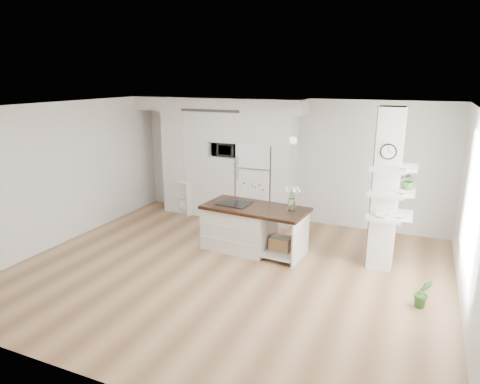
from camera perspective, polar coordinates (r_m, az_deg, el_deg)
The scene contains 14 objects.
floor at distance 7.30m, azimuth -1.56°, elevation -10.41°, with size 7.00×6.00×0.01m, color tan.
room at distance 6.71m, azimuth -1.68°, elevation 4.03°, with size 7.04×6.04×2.72m.
cabinet_wall at distance 9.76m, azimuth -2.70°, elevation 5.46°, with size 4.00×0.71×2.70m.
refrigerator at distance 9.53m, azimuth 2.37°, elevation 1.36°, with size 0.78×0.69×1.75m.
column at distance 7.32m, azimuth 19.43°, elevation 0.06°, with size 0.69×0.90×2.70m.
window at distance 6.50m, azimuth 28.62°, elevation -1.44°, with size 2.40×2.40×0.00m, color white.
pendant_light at distance 6.29m, azimuth 13.13°, elevation 5.34°, with size 0.12×0.12×0.10m, color white.
kitchen_island at distance 8.00m, azimuth 0.65°, elevation -4.55°, with size 1.97×1.05×1.43m.
bookshelf at distance 10.26m, azimuth -7.30°, elevation -0.88°, with size 0.75×0.59×0.78m.
floor_plant_a at distance 6.65m, azimuth 23.20°, elevation -12.28°, with size 0.24×0.20×0.44m, color #2F6528.
floor_plant_b at distance 8.25m, azimuth 18.50°, elevation -6.42°, with size 0.25×0.25×0.45m, color #2F6528.
microwave at distance 9.63m, azimuth -1.89°, elevation 5.72°, with size 0.54×0.37×0.30m, color #2D2D2D.
shelf_plant at distance 7.44m, azimuth 21.58°, elevation 1.46°, with size 0.27×0.23×0.30m, color #2F6528.
decor_bowl at distance 7.20m, azimuth 18.42°, elevation -3.00°, with size 0.22×0.22×0.05m, color white.
Camera 1 is at (2.81, -5.95, 3.15)m, focal length 32.00 mm.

